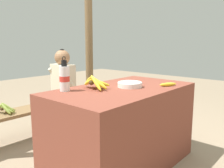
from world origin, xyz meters
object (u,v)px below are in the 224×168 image
object	(u,v)px
banana_bunch_ripe	(94,82)
water_bottle	(65,78)
loose_banana_front	(168,84)
serving_bowl	(130,84)
wooden_bench	(39,111)
banana_bunch_green	(5,108)
support_post_far	(89,44)
seated_vendor	(60,85)

from	to	relation	value
banana_bunch_ripe	water_bottle	xyz separation A→B (m)	(-0.22, 0.13, 0.05)
banana_bunch_ripe	loose_banana_front	bearing A→B (deg)	-37.55
banana_bunch_ripe	loose_banana_front	xyz separation A→B (m)	(0.55, -0.42, -0.05)
banana_bunch_ripe	serving_bowl	xyz separation A→B (m)	(0.28, -0.17, -0.04)
loose_banana_front	wooden_bench	world-z (taller)	loose_banana_front
serving_bowl	water_bottle	distance (m)	0.59
banana_bunch_green	support_post_far	distance (m)	1.61
serving_bowl	support_post_far	distance (m)	1.71
loose_banana_front	banana_bunch_ripe	bearing A→B (deg)	142.45
serving_bowl	wooden_bench	bearing A→B (deg)	97.82
serving_bowl	seated_vendor	size ratio (longest dim) A/B	0.21
serving_bowl	wooden_bench	distance (m)	1.36
seated_vendor	banana_bunch_green	bearing A→B (deg)	8.33
water_bottle	loose_banana_front	distance (m)	0.95
water_bottle	seated_vendor	bearing A→B (deg)	55.49
banana_bunch_ripe	wooden_bench	xyz separation A→B (m)	(0.11, 1.10, -0.50)
serving_bowl	support_post_far	bearing A→B (deg)	59.27
wooden_bench	support_post_far	world-z (taller)	support_post_far
water_bottle	support_post_far	bearing A→B (deg)	39.83
serving_bowl	wooden_bench	size ratio (longest dim) A/B	0.14
support_post_far	water_bottle	bearing A→B (deg)	-140.17
seated_vendor	banana_bunch_green	xyz separation A→B (m)	(-0.73, 0.03, -0.17)
support_post_far	serving_bowl	bearing A→B (deg)	-120.73
serving_bowl	seated_vendor	distance (m)	1.27
wooden_bench	seated_vendor	xyz separation A→B (m)	(0.32, -0.02, 0.29)
banana_bunch_ripe	water_bottle	size ratio (longest dim) A/B	1.11
loose_banana_front	banana_bunch_green	world-z (taller)	loose_banana_front
water_bottle	loose_banana_front	size ratio (longest dim) A/B	1.68
seated_vendor	banana_bunch_green	world-z (taller)	seated_vendor
serving_bowl	wooden_bench	world-z (taller)	serving_bowl
seated_vendor	support_post_far	size ratio (longest dim) A/B	0.48
loose_banana_front	water_bottle	bearing A→B (deg)	144.47
banana_bunch_green	loose_banana_front	bearing A→B (deg)	-60.60
loose_banana_front	support_post_far	distance (m)	1.82
serving_bowl	banana_bunch_green	xyz separation A→B (m)	(-0.59, 1.27, -0.34)
banana_bunch_green	support_post_far	bearing A→B (deg)	6.51
loose_banana_front	seated_vendor	bearing A→B (deg)	94.62
wooden_bench	water_bottle	bearing A→B (deg)	-108.82
water_bottle	support_post_far	size ratio (longest dim) A/B	0.13
water_bottle	serving_bowl	bearing A→B (deg)	-31.06
banana_bunch_green	serving_bowl	bearing A→B (deg)	-65.10
serving_bowl	wooden_bench	xyz separation A→B (m)	(-0.17, 1.27, -0.46)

